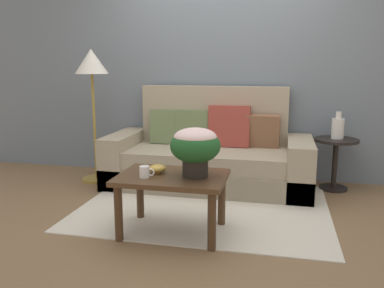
{
  "coord_description": "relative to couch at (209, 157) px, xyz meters",
  "views": [
    {
      "loc": [
        0.67,
        -3.38,
        1.31
      ],
      "look_at": [
        -0.12,
        0.12,
        0.6
      ],
      "focal_mm": 37.26,
      "sensor_mm": 36.0,
      "label": 1
    }
  ],
  "objects": [
    {
      "name": "floor_lamp",
      "position": [
        -1.3,
        -0.12,
        0.9
      ],
      "size": [
        0.37,
        0.37,
        1.49
      ],
      "color": "olive",
      "rests_on": "ground"
    },
    {
      "name": "couch",
      "position": [
        0.0,
        0.0,
        0.0
      ],
      "size": [
        2.19,
        0.9,
        1.08
      ],
      "color": "gray",
      "rests_on": "ground"
    },
    {
      "name": "coffee_mug",
      "position": [
        -0.23,
        -1.46,
        0.2
      ],
      "size": [
        0.12,
        0.08,
        0.09
      ],
      "color": "white",
      "rests_on": "coffee_table"
    },
    {
      "name": "table_vase",
      "position": [
        1.34,
        0.15,
        0.35
      ],
      "size": [
        0.13,
        0.13,
        0.28
      ],
      "color": "silver",
      "rests_on": "side_table"
    },
    {
      "name": "side_table",
      "position": [
        1.33,
        0.13,
        0.06
      ],
      "size": [
        0.45,
        0.45,
        0.55
      ],
      "color": "black",
      "rests_on": "ground"
    },
    {
      "name": "wall_back",
      "position": [
        0.09,
        0.47,
        1.03
      ],
      "size": [
        6.4,
        0.12,
        2.71
      ],
      "primitive_type": "cube",
      "color": "slate",
      "rests_on": "ground"
    },
    {
      "name": "potted_plant",
      "position": [
        0.13,
        -1.34,
        0.39
      ],
      "size": [
        0.38,
        0.38,
        0.38
      ],
      "color": "black",
      "rests_on": "coffee_table"
    },
    {
      "name": "coffee_table",
      "position": [
        -0.05,
        -1.34,
        0.07
      ],
      "size": [
        0.83,
        0.59,
        0.47
      ],
      "color": "#442D1B",
      "rests_on": "ground"
    },
    {
      "name": "ground_plane",
      "position": [
        0.09,
        -0.83,
        -0.32
      ],
      "size": [
        14.0,
        14.0,
        0.0
      ],
      "primitive_type": "plane",
      "color": "brown"
    },
    {
      "name": "area_rug",
      "position": [
        0.09,
        -0.71,
        -0.32
      ],
      "size": [
        2.26,
        1.75,
        0.01
      ],
      "primitive_type": "cube",
      "color": "beige",
      "rests_on": "ground"
    },
    {
      "name": "snack_bowl",
      "position": [
        -0.18,
        -1.31,
        0.19
      ],
      "size": [
        0.13,
        0.13,
        0.07
      ],
      "color": "gold",
      "rests_on": "coffee_table"
    }
  ]
}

